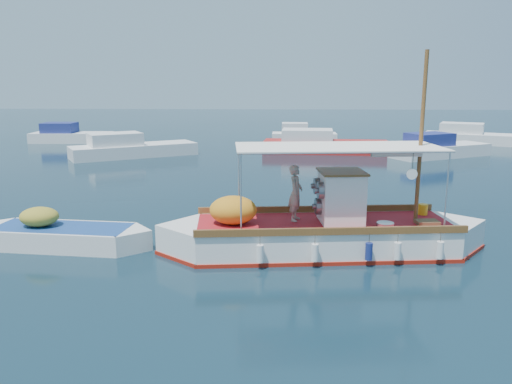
{
  "coord_description": "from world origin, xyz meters",
  "views": [
    {
      "loc": [
        -0.67,
        -14.43,
        4.69
      ],
      "look_at": [
        -1.3,
        0.0,
        1.55
      ],
      "focal_mm": 35.0,
      "sensor_mm": 36.0,
      "label": 1
    }
  ],
  "objects": [
    {
      "name": "bg_boat_far_w",
      "position": [
        -17.65,
        25.53,
        0.49
      ],
      "size": [
        6.4,
        2.62,
        1.8
      ],
      "rotation": [
        0.0,
        0.0,
        0.05
      ],
      "color": "silver",
      "rests_on": "ground"
    },
    {
      "name": "bg_boat_far_n",
      "position": [
        1.31,
        26.06,
        0.49
      ],
      "size": [
        5.18,
        2.09,
        1.8
      ],
      "rotation": [
        0.0,
        0.0,
        -0.02
      ],
      "color": "silver",
      "rests_on": "ground"
    },
    {
      "name": "dinghy",
      "position": [
        -7.0,
        -0.68,
        0.28
      ],
      "size": [
        5.45,
        1.9,
        1.33
      ],
      "rotation": [
        0.0,
        0.0,
        -0.09
      ],
      "color": "white",
      "rests_on": "ground"
    },
    {
      "name": "bg_boat_e",
      "position": [
        14.99,
        26.12,
        0.49
      ],
      "size": [
        8.34,
        5.62,
        1.8
      ],
      "rotation": [
        0.0,
        0.0,
        -0.42
      ],
      "color": "silver",
      "rests_on": "ground"
    },
    {
      "name": "bg_boat_n",
      "position": [
        2.4,
        20.26,
        0.49
      ],
      "size": [
        8.77,
        3.43,
        1.8
      ],
      "rotation": [
        0.0,
        0.0,
        -0.07
      ],
      "color": "#A81E1C",
      "rests_on": "ground"
    },
    {
      "name": "fishing_caique",
      "position": [
        0.6,
        -0.77,
        0.51
      ],
      "size": [
        9.41,
        3.21,
        5.77
      ],
      "rotation": [
        0.0,
        0.0,
        0.1
      ],
      "color": "white",
      "rests_on": "ground"
    },
    {
      "name": "ground",
      "position": [
        0.0,
        0.0,
        0.0
      ],
      "size": [
        160.0,
        160.0,
        0.0
      ],
      "primitive_type": "plane",
      "color": "black",
      "rests_on": "ground"
    },
    {
      "name": "bg_boat_ne",
      "position": [
        9.78,
        18.38,
        0.49
      ],
      "size": [
        7.07,
        5.15,
        1.8
      ],
      "rotation": [
        0.0,
        0.0,
        0.49
      ],
      "color": "silver",
      "rests_on": "ground"
    },
    {
      "name": "bg_boat_nw",
      "position": [
        -10.29,
        17.59,
        0.49
      ],
      "size": [
        8.09,
        6.21,
        1.8
      ],
      "rotation": [
        0.0,
        0.0,
        0.55
      ],
      "color": "silver",
      "rests_on": "ground"
    }
  ]
}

